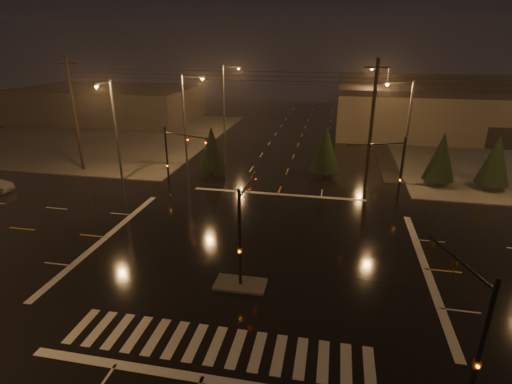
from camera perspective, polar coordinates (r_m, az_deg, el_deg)
ground at (r=27.29m, az=-0.27°, el=-8.55°), size 140.00×140.00×0.00m
sidewalk_nw at (r=65.00m, az=-21.54°, el=7.62°), size 36.00×36.00×0.12m
median_island at (r=23.93m, az=-2.24°, el=-13.02°), size 3.00×1.60×0.15m
crosswalk at (r=20.17m, az=-5.76°, el=-20.95°), size 15.00×2.60×0.01m
stop_bar_near at (r=18.81m, az=-7.69°, el=-24.88°), size 16.00×0.50×0.01m
stop_bar_far at (r=37.11m, az=3.14°, el=-0.30°), size 16.00×0.50×0.01m
commercial_block at (r=77.17m, az=-20.30°, el=11.77°), size 30.00×18.00×5.60m
signal_mast_median at (r=22.90m, az=-1.83°, el=-4.09°), size 0.25×4.59×6.00m
signal_mast_ne at (r=35.08m, az=18.62°, el=3.87°), size 4.84×1.86×6.00m
signal_mast_nw at (r=37.58m, az=-11.49°, el=5.66°), size 4.84×1.86×6.00m
signal_mast_se at (r=17.52m, az=28.27°, el=-15.67°), size 1.55×3.87×6.00m
streetlight_1 at (r=44.90m, az=-9.88°, el=10.86°), size 2.77×0.32×10.00m
streetlight_2 at (r=59.93m, az=-4.35°, el=13.58°), size 2.77×0.32×10.00m
streetlight_3 at (r=40.51m, az=20.44°, el=8.79°), size 2.77×0.32×10.00m
streetlight_4 at (r=60.09m, az=17.78°, el=12.69°), size 2.77×0.32×10.00m
streetlight_5 at (r=40.95m, az=-19.68°, el=9.00°), size 0.32×2.77×10.00m
utility_pole_0 at (r=46.47m, az=-24.47°, el=10.06°), size 2.20×0.32×12.00m
utility_pole_1 at (r=38.11m, az=16.15°, el=9.08°), size 2.20×0.32×12.00m
conifer_0 at (r=42.22m, az=24.95°, el=4.67°), size 2.96×2.96×5.32m
conifer_1 at (r=43.25m, az=31.05°, el=3.98°), size 2.97×2.97×5.35m
conifer_3 at (r=42.22m, az=-6.34°, el=6.37°), size 2.82×2.82×5.10m
conifer_4 at (r=41.49m, az=9.85°, el=6.18°), size 3.05×3.05×5.46m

